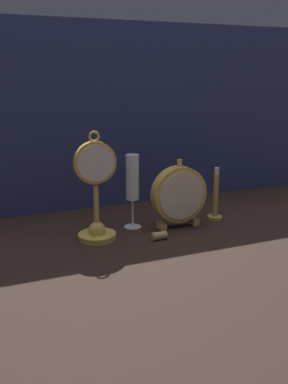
% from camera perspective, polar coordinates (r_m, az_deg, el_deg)
% --- Properties ---
extents(ground_plane, '(4.00, 4.00, 0.00)m').
position_cam_1_polar(ground_plane, '(1.21, 1.43, -5.85)').
color(ground_plane, black).
extents(fabric_backdrop_drape, '(1.64, 0.01, 0.60)m').
position_cam_1_polar(fabric_backdrop_drape, '(1.44, -3.74, 9.94)').
color(fabric_backdrop_drape, navy).
rests_on(fabric_backdrop_drape, ground_plane).
extents(pocket_watch_on_stand, '(0.11, 0.10, 0.30)m').
position_cam_1_polar(pocket_watch_on_stand, '(1.16, -6.40, -0.99)').
color(pocket_watch_on_stand, gold).
rests_on(pocket_watch_on_stand, ground_plane).
extents(mantel_clock_silver, '(0.17, 0.04, 0.20)m').
position_cam_1_polar(mantel_clock_silver, '(1.25, 4.69, -0.36)').
color(mantel_clock_silver, gold).
rests_on(mantel_clock_silver, ground_plane).
extents(champagne_flute, '(0.05, 0.05, 0.22)m').
position_cam_1_polar(champagne_flute, '(1.23, -1.56, 1.26)').
color(champagne_flute, silver).
rests_on(champagne_flute, ground_plane).
extents(brass_candlestick, '(0.05, 0.05, 0.17)m').
position_cam_1_polar(brass_candlestick, '(1.35, 9.50, -1.28)').
color(brass_candlestick, gold).
rests_on(brass_candlestick, ground_plane).
extents(wine_cork, '(0.04, 0.02, 0.02)m').
position_cam_1_polar(wine_cork, '(1.18, 2.23, -5.83)').
color(wine_cork, tan).
rests_on(wine_cork, ground_plane).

